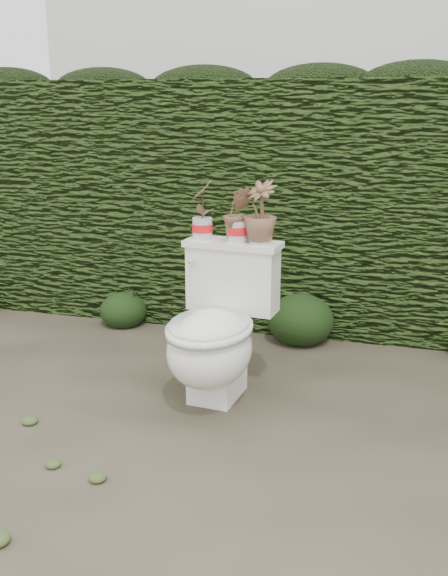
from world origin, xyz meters
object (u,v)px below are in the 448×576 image
(potted_plant_left, at_px, (202,211))
(potted_plant_right, at_px, (260,214))
(toilet, at_px, (216,333))
(potted_plant_center, at_px, (237,216))

(potted_plant_left, height_order, potted_plant_right, potted_plant_right)
(potted_plant_right, bearing_deg, toilet, -102.54)
(potted_plant_left, bearing_deg, toilet, 22.70)
(potted_plant_right, bearing_deg, potted_plant_center, -161.48)
(potted_plant_left, bearing_deg, potted_plant_center, 77.17)
(potted_plant_center, height_order, potted_plant_right, potted_plant_right)
(potted_plant_left, relative_size, potted_plant_right, 0.98)
(toilet, distance_m, potted_plant_right, 0.64)
(toilet, height_order, potted_plant_left, potted_plant_left)
(potted_plant_right, bearing_deg, potted_plant_left, -161.48)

